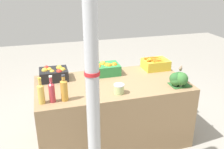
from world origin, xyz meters
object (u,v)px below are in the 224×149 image
object	(u,v)px
juice_bottle_golden	(41,93)
pickle_jar	(119,89)
orange_crate	(105,68)
broccoli_pile	(179,79)
apple_crate	(54,74)
carrot_crate	(156,64)
juice_bottle_amber	(64,90)
support_pole	(92,86)
sparrow_bird	(181,69)
juice_bottle_ruby	(52,91)

from	to	relation	value
juice_bottle_golden	pickle_jar	bearing A→B (deg)	0.06
orange_crate	broccoli_pile	distance (m)	0.91
apple_crate	carrot_crate	size ratio (longest dim) A/B	1.00
orange_crate	juice_bottle_amber	xyz separation A→B (m)	(-0.57, -0.57, 0.04)
support_pole	orange_crate	bearing A→B (deg)	70.18
carrot_crate	broccoli_pile	bearing A→B (deg)	-88.34
apple_crate	broccoli_pile	bearing A→B (deg)	-22.89
support_pole	carrot_crate	xyz separation A→B (m)	(1.07, 1.05, -0.27)
juice_bottle_amber	pickle_jar	bearing A→B (deg)	0.08
apple_crate	juice_bottle_amber	xyz separation A→B (m)	(0.06, -0.58, 0.04)
broccoli_pile	sparrow_bird	world-z (taller)	sparrow_bird
orange_crate	juice_bottle_ruby	world-z (taller)	juice_bottle_ruby
carrot_crate	juice_bottle_ruby	distance (m)	1.50
support_pole	sparrow_bird	world-z (taller)	support_pole
support_pole	broccoli_pile	size ratio (longest dim) A/B	9.15
broccoli_pile	apple_crate	bearing A→B (deg)	157.11
juice_bottle_ruby	juice_bottle_amber	xyz separation A→B (m)	(0.12, -0.00, 0.00)
broccoli_pile	sparrow_bird	distance (m)	0.12
juice_bottle_ruby	juice_bottle_golden	bearing A→B (deg)	180.00
juice_bottle_ruby	juice_bottle_amber	size ratio (longest dim) A/B	1.01
orange_crate	support_pole	bearing A→B (deg)	-109.82
pickle_jar	sparrow_bird	distance (m)	0.75
support_pole	orange_crate	world-z (taller)	support_pole
juice_bottle_ruby	broccoli_pile	bearing A→B (deg)	0.30
juice_bottle_golden	carrot_crate	bearing A→B (deg)	21.17
pickle_jar	apple_crate	bearing A→B (deg)	137.89
carrot_crate	juice_bottle_ruby	world-z (taller)	juice_bottle_ruby
pickle_jar	broccoli_pile	bearing A→B (deg)	0.53
juice_bottle_golden	juice_bottle_ruby	bearing A→B (deg)	0.00
support_pole	orange_crate	size ratio (longest dim) A/B	6.76
juice_bottle_amber	orange_crate	bearing A→B (deg)	45.10
juice_bottle_golden	juice_bottle_ruby	world-z (taller)	juice_bottle_ruby
support_pole	pickle_jar	bearing A→B (deg)	51.38
juice_bottle_amber	sparrow_bird	xyz separation A→B (m)	(1.30, 0.02, 0.08)
sparrow_bird	juice_bottle_golden	bearing A→B (deg)	-51.22
orange_crate	juice_bottle_ruby	size ratio (longest dim) A/B	1.17
orange_crate	pickle_jar	xyz separation A→B (m)	(0.00, -0.57, -0.03)
juice_bottle_golden	sparrow_bird	bearing A→B (deg)	0.93
pickle_jar	sparrow_bird	world-z (taller)	sparrow_bird
carrot_crate	juice_bottle_golden	xyz separation A→B (m)	(-1.49, -0.58, 0.04)
broccoli_pile	pickle_jar	size ratio (longest dim) A/B	2.17
sparrow_bird	juice_bottle_ruby	bearing A→B (deg)	-51.15
broccoli_pile	juice_bottle_amber	xyz separation A→B (m)	(-1.28, -0.01, 0.04)
apple_crate	juice_bottle_ruby	world-z (taller)	juice_bottle_ruby
juice_bottle_golden	pickle_jar	xyz separation A→B (m)	(0.80, 0.00, -0.06)
apple_crate	pickle_jar	xyz separation A→B (m)	(0.64, -0.57, -0.02)
support_pole	juice_bottle_golden	size ratio (longest dim) A/B	8.17
broccoli_pile	juice_bottle_ruby	world-z (taller)	juice_bottle_ruby
support_pole	juice_bottle_ruby	distance (m)	0.61
apple_crate	sparrow_bird	xyz separation A→B (m)	(1.37, -0.55, 0.12)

